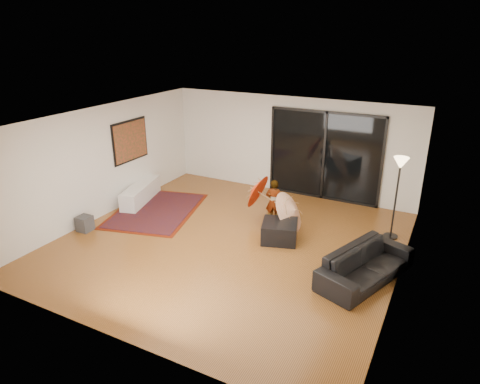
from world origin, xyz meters
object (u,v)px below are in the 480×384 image
Objects in this scene: media_console at (141,193)px; child at (274,202)px; sofa at (366,265)px; ottoman at (280,231)px.

child is (3.71, 0.39, 0.31)m from media_console.
sofa is (6.20, -1.09, 0.07)m from media_console.
child is at bearing 121.96° from ottoman.
sofa is at bearing -25.61° from media_console.
sofa is at bearing 138.76° from child.
ottoman is (4.18, -0.37, -0.02)m from media_console.
media_console is at bearing 100.61° from sofa.
media_console is 6.29m from sofa.
child is (-0.47, 0.75, 0.33)m from ottoman.
media_console is 3.74m from child.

